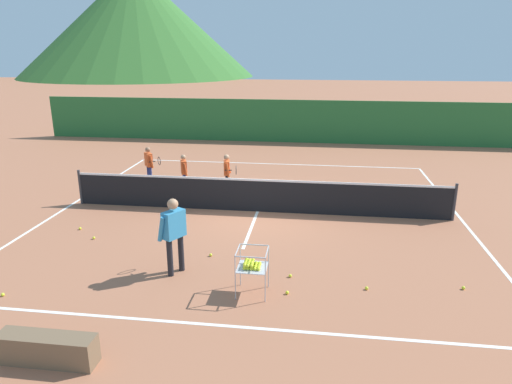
# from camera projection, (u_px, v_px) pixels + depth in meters

# --- Properties ---
(ground_plane) EXTENTS (120.00, 120.00, 0.00)m
(ground_plane) POSITION_uv_depth(u_px,v_px,m) (258.00, 211.00, 13.33)
(ground_plane) COLOR #A86647
(line_baseline_near) EXTENTS (11.33, 0.08, 0.01)m
(line_baseline_near) POSITION_uv_depth(u_px,v_px,m) (213.00, 325.00, 7.84)
(line_baseline_near) COLOR white
(line_baseline_near) RESTS_ON ground
(line_baseline_far) EXTENTS (11.33, 0.08, 0.01)m
(line_baseline_far) POSITION_uv_depth(u_px,v_px,m) (276.00, 164.00, 18.82)
(line_baseline_far) COLOR white
(line_baseline_far) RESTS_ON ground
(line_sideline_west) EXTENTS (0.08, 11.60, 0.01)m
(line_sideline_west) POSITION_uv_depth(u_px,v_px,m) (74.00, 203.00, 14.05)
(line_sideline_west) COLOR white
(line_sideline_west) RESTS_ON ground
(line_sideline_east) EXTENTS (0.08, 11.60, 0.01)m
(line_sideline_east) POSITION_uv_depth(u_px,v_px,m) (462.00, 221.00, 12.60)
(line_sideline_east) COLOR white
(line_sideline_east) RESTS_ON ground
(line_service_center) EXTENTS (0.08, 5.32, 0.01)m
(line_service_center) POSITION_uv_depth(u_px,v_px,m) (258.00, 211.00, 13.32)
(line_service_center) COLOR white
(line_service_center) RESTS_ON ground
(tennis_net) EXTENTS (10.88, 0.08, 1.05)m
(tennis_net) POSITION_uv_depth(u_px,v_px,m) (258.00, 195.00, 13.18)
(tennis_net) COLOR #333338
(tennis_net) RESTS_ON ground
(instructor) EXTENTS (0.53, 0.82, 1.64)m
(instructor) POSITION_uv_depth(u_px,v_px,m) (174.00, 229.00, 9.40)
(instructor) COLOR black
(instructor) RESTS_ON ground
(student_0) EXTENTS (0.66, 0.52, 1.32)m
(student_0) POSITION_uv_depth(u_px,v_px,m) (149.00, 162.00, 15.76)
(student_0) COLOR navy
(student_0) RESTS_ON ground
(student_1) EXTENTS (0.32, 0.51, 1.24)m
(student_1) POSITION_uv_depth(u_px,v_px,m) (184.00, 170.00, 14.99)
(student_1) COLOR navy
(student_1) RESTS_ON ground
(student_2) EXTENTS (0.49, 0.59, 1.30)m
(student_2) POSITION_uv_depth(u_px,v_px,m) (227.00, 170.00, 14.75)
(student_2) COLOR black
(student_2) RESTS_ON ground
(ball_cart) EXTENTS (0.58, 0.58, 0.90)m
(ball_cart) POSITION_uv_depth(u_px,v_px,m) (251.00, 265.00, 8.70)
(ball_cart) COLOR #B7B7BC
(ball_cart) RESTS_ON ground
(tennis_ball_0) EXTENTS (0.07, 0.07, 0.07)m
(tennis_ball_0) POSITION_uv_depth(u_px,v_px,m) (94.00, 238.00, 11.38)
(tennis_ball_0) COLOR yellow
(tennis_ball_0) RESTS_ON ground
(tennis_ball_1) EXTENTS (0.07, 0.07, 0.07)m
(tennis_ball_1) POSITION_uv_depth(u_px,v_px,m) (287.00, 293.00, 8.82)
(tennis_ball_1) COLOR yellow
(tennis_ball_1) RESTS_ON ground
(tennis_ball_2) EXTENTS (0.07, 0.07, 0.07)m
(tennis_ball_2) POSITION_uv_depth(u_px,v_px,m) (211.00, 255.00, 10.44)
(tennis_ball_2) COLOR yellow
(tennis_ball_2) RESTS_ON ground
(tennis_ball_3) EXTENTS (0.07, 0.07, 0.07)m
(tennis_ball_3) POSITION_uv_depth(u_px,v_px,m) (3.00, 295.00, 8.75)
(tennis_ball_3) COLOR yellow
(tennis_ball_3) RESTS_ON ground
(tennis_ball_5) EXTENTS (0.07, 0.07, 0.07)m
(tennis_ball_5) POSITION_uv_depth(u_px,v_px,m) (290.00, 276.00, 9.48)
(tennis_ball_5) COLOR yellow
(tennis_ball_5) RESTS_ON ground
(tennis_ball_6) EXTENTS (0.07, 0.07, 0.07)m
(tennis_ball_6) POSITION_uv_depth(u_px,v_px,m) (246.00, 270.00, 9.71)
(tennis_ball_6) COLOR yellow
(tennis_ball_6) RESTS_ON ground
(tennis_ball_7) EXTENTS (0.07, 0.07, 0.07)m
(tennis_ball_7) POSITION_uv_depth(u_px,v_px,m) (463.00, 288.00, 9.00)
(tennis_ball_7) COLOR yellow
(tennis_ball_7) RESTS_ON ground
(tennis_ball_8) EXTENTS (0.07, 0.07, 0.07)m
(tennis_ball_8) POSITION_uv_depth(u_px,v_px,m) (80.00, 228.00, 11.98)
(tennis_ball_8) COLOR yellow
(tennis_ball_8) RESTS_ON ground
(tennis_ball_9) EXTENTS (0.07, 0.07, 0.07)m
(tennis_ball_9) POSITION_uv_depth(u_px,v_px,m) (367.00, 288.00, 8.99)
(tennis_ball_9) COLOR yellow
(tennis_ball_9) RESTS_ON ground
(windscreen_fence) EXTENTS (24.92, 0.08, 2.11)m
(windscreen_fence) POSITION_uv_depth(u_px,v_px,m) (285.00, 121.00, 22.95)
(windscreen_fence) COLOR #286B33
(windscreen_fence) RESTS_ON ground
(courtside_bench) EXTENTS (1.50, 0.36, 0.46)m
(courtside_bench) POSITION_uv_depth(u_px,v_px,m) (47.00, 349.00, 6.85)
(courtside_bench) COLOR brown
(courtside_bench) RESTS_ON ground
(hill_0) EXTENTS (38.75, 38.75, 17.40)m
(hill_0) POSITION_uv_depth(u_px,v_px,m) (136.00, 23.00, 76.35)
(hill_0) COLOR #38702D
(hill_0) RESTS_ON ground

